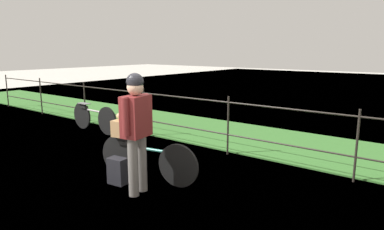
# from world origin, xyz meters

# --- Properties ---
(ground_plane) EXTENTS (60.00, 60.00, 0.00)m
(ground_plane) POSITION_xyz_m (0.00, 0.00, 0.00)
(ground_plane) COLOR beige
(grass_strip) EXTENTS (27.00, 2.40, 0.03)m
(grass_strip) POSITION_xyz_m (0.00, 3.58, 0.01)
(grass_strip) COLOR #38702D
(grass_strip) RESTS_ON ground
(harbor_water) EXTENTS (30.00, 30.00, 0.00)m
(harbor_water) POSITION_xyz_m (0.00, 13.13, 0.00)
(harbor_water) COLOR slate
(harbor_water) RESTS_ON ground
(iron_fence) EXTENTS (18.04, 0.04, 1.13)m
(iron_fence) POSITION_xyz_m (-0.00, 2.24, 0.66)
(iron_fence) COLOR #28231E
(iron_fence) RESTS_ON ground
(bicycle_main) EXTENTS (1.71, 0.36, 0.65)m
(bicycle_main) POSITION_xyz_m (-0.30, 0.36, 0.34)
(bicycle_main) COLOR black
(bicycle_main) RESTS_ON ground
(wooden_crate) EXTENTS (0.38, 0.31, 0.26)m
(wooden_crate) POSITION_xyz_m (-0.69, 0.29, 0.77)
(wooden_crate) COLOR #A87F51
(wooden_crate) RESTS_ON bicycle_main
(terrier_dog) EXTENTS (0.32, 0.19, 0.18)m
(terrier_dog) POSITION_xyz_m (-0.67, 0.30, 0.98)
(terrier_dog) COLOR tan
(terrier_dog) RESTS_ON wooden_crate
(cyclist_person) EXTENTS (0.33, 0.53, 1.68)m
(cyclist_person) POSITION_xyz_m (-0.05, -0.05, 1.00)
(cyclist_person) COLOR slate
(cyclist_person) RESTS_ON ground
(backpack_on_paving) EXTENTS (0.30, 0.21, 0.40)m
(backpack_on_paving) POSITION_xyz_m (-0.54, -0.00, 0.20)
(backpack_on_paving) COLOR black
(backpack_on_paving) RESTS_ON ground
(bicycle_parked) EXTENTS (1.71, 0.17, 0.67)m
(bicycle_parked) POSITION_xyz_m (-3.59, 1.84, 0.35)
(bicycle_parked) COLOR black
(bicycle_parked) RESTS_ON ground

